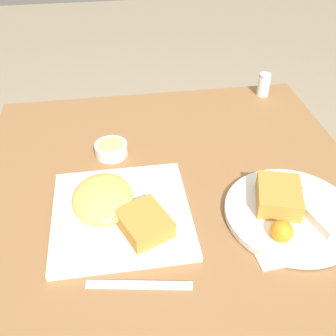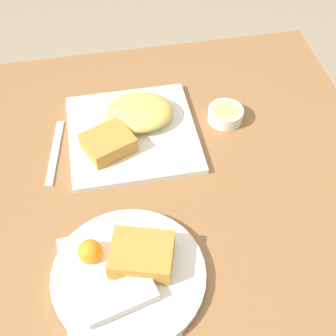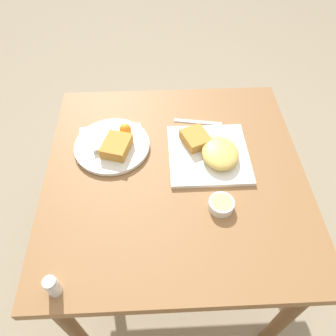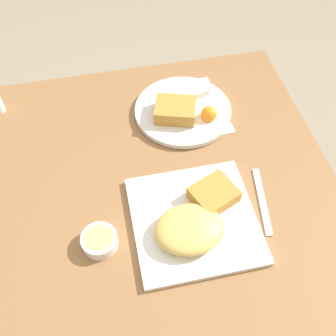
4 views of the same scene
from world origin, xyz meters
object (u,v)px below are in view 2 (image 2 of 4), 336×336
Objects in this scene: plate_oval_far at (129,271)px; butter_knife at (55,152)px; sauce_ramekin at (226,114)px; plate_square_near at (132,126)px.

butter_knife is at bearing -69.52° from plate_oval_far.
plate_oval_far is 0.44m from sauce_ramekin.
plate_square_near reaches higher than sauce_ramekin.
plate_oval_far is at bearing 81.28° from plate_square_near.
plate_square_near is 3.49× the size of sauce_ramekin.
sauce_ramekin is at bearing -178.89° from plate_square_near.
butter_knife is at bearing 4.63° from sauce_ramekin.
sauce_ramekin is (-0.27, -0.35, -0.00)m from plate_oval_far.
plate_square_near reaches higher than plate_oval_far.
plate_square_near is 0.22m from sauce_ramekin.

